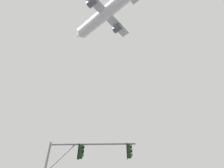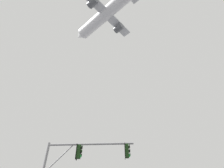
{
  "view_description": "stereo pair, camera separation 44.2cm",
  "coord_description": "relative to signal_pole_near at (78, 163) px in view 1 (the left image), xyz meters",
  "views": [
    {
      "loc": [
        -0.27,
        -4.43,
        1.61
      ],
      "look_at": [
        -0.81,
        13.71,
        15.61
      ],
      "focal_mm": 27.91,
      "sensor_mm": 36.0,
      "label": 1
    },
    {
      "loc": [
        0.17,
        -4.41,
        1.61
      ],
      "look_at": [
        -0.81,
        13.71,
        15.61
      ],
      "focal_mm": 27.91,
      "sensor_mm": 36.0,
      "label": 2
    }
  ],
  "objects": [
    {
      "name": "signal_pole_near",
      "position": [
        0.0,
        0.0,
        0.0
      ],
      "size": [
        6.24,
        0.47,
        5.97
      ],
      "color": "gray",
      "rests_on": "ground"
    },
    {
      "name": "airplane",
      "position": [
        -0.27,
        14.2,
        42.53
      ],
      "size": [
        20.37,
        17.44,
        6.52
      ],
      "color": "white"
    }
  ]
}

